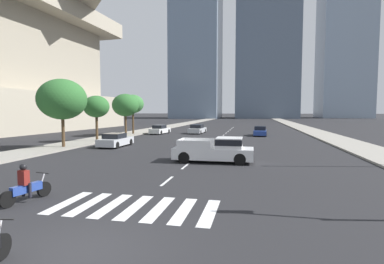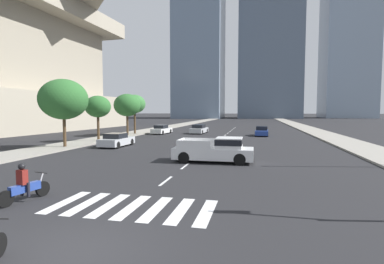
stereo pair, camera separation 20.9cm
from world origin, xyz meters
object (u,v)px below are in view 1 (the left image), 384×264
Objects in this scene: sedan_silver_2 at (115,140)px; street_tree_third at (125,105)px; street_tree_nearest at (62,99)px; street_tree_second at (96,107)px; sedan_silver_3 at (197,129)px; street_tree_fourth at (133,104)px; motorcycle_lead at (26,187)px; sedan_blue_1 at (260,131)px; sedan_white_0 at (160,130)px; pickup_truck at (217,150)px.

street_tree_third reaches higher than sedan_silver_2.
street_tree_nearest is 5.96m from street_tree_second.
sedan_silver_2 is 18.66m from sedan_silver_3.
street_tree_second is at bearing -90.00° from street_tree_fourth.
street_tree_second is (0.00, 5.94, -0.59)m from street_tree_nearest.
sedan_silver_2 is at bearing -42.45° from street_tree_second.
street_tree_fourth is (0.00, 2.51, 0.21)m from street_tree_third.
sedan_silver_2 is (-4.66, 16.71, 0.02)m from motorcycle_lead.
sedan_silver_2 is at bearing 26.72° from motorcycle_lead.
sedan_silver_2 is 0.76× the size of street_tree_third.
street_tree_nearest reaches higher than street_tree_third.
sedan_blue_1 reaches higher than sedan_silver_2.
street_tree_third is 1.00× the size of street_tree_fourth.
sedan_white_0 is at bearing 32.83° from street_tree_fourth.
street_tree_fourth is (0.00, 16.06, -0.06)m from street_tree_nearest.
street_tree_third is (-3.37, -4.69, 3.61)m from sedan_white_0.
street_tree_nearest is at bearing 42.25° from motorcycle_lead.
motorcycle_lead is 32.06m from street_tree_fourth.
pickup_truck is at bearing -148.27° from sedan_white_0.
street_tree_fourth is at bearing 127.75° from sedan_white_0.
street_tree_nearest is (-14.79, 4.36, 3.69)m from pickup_truck.
pickup_truck is (6.02, 10.18, 0.23)m from motorcycle_lead.
pickup_truck is at bearing -50.45° from street_tree_third.
street_tree_nearest is (-8.73, -20.25, 3.88)m from sedan_silver_3.
street_tree_fourth is (-8.77, 30.60, 3.86)m from motorcycle_lead.
street_tree_nearest is at bearing -43.33° from sedan_blue_1.
motorcycle_lead reaches higher than sedan_silver_3.
sedan_silver_2 is 0.86× the size of street_tree_second.
sedan_blue_1 is 25.77m from street_tree_nearest.
street_tree_third is (-8.73, -6.70, 3.61)m from sedan_silver_3.
sedan_silver_2 is 0.88× the size of sedan_silver_3.
sedan_silver_3 is at bearing -101.99° from sedan_blue_1.
motorcycle_lead is 33.78m from sedan_blue_1.
street_tree_fourth is at bearing 125.62° from pickup_truck.
street_tree_third reaches higher than street_tree_second.
street_tree_fourth is (-4.11, 13.89, 3.84)m from sedan_silver_2.
sedan_white_0 is at bearing 74.68° from street_tree_second.
motorcycle_lead is 29.65m from street_tree_third.
street_tree_fourth is at bearing 118.84° from sedan_silver_3.
street_tree_second is at bearing 169.60° from sedan_white_0.
street_tree_nearest is at bearing -90.00° from street_tree_third.
sedan_white_0 is (-5.40, 32.77, 0.04)m from motorcycle_lead.
sedan_blue_1 is at bearing -100.71° from sedan_silver_3.
motorcycle_lead is 33.21m from sedan_white_0.
sedan_silver_3 is (-6.06, 24.61, -0.19)m from pickup_truck.
motorcycle_lead is at bearing -74.00° from street_tree_fourth.
sedan_blue_1 is 18.97m from street_tree_third.
motorcycle_lead is 0.38× the size of street_tree_third.
street_tree_nearest reaches higher than sedan_white_0.
sedan_silver_2 is at bearing -39.64° from sedan_blue_1.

